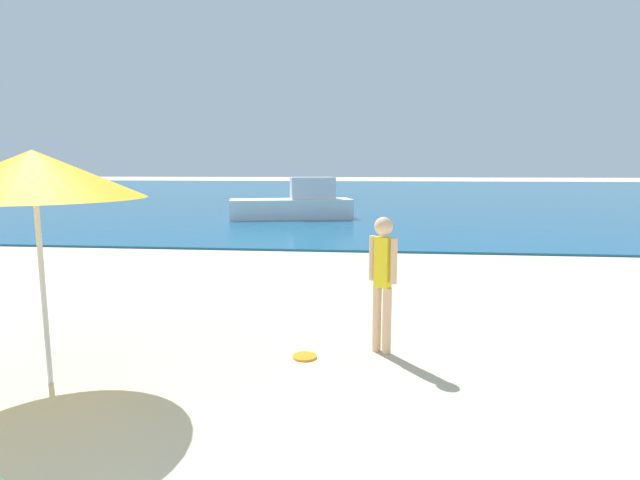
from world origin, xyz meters
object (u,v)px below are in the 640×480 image
Objects in this scene: frisbee at (305,357)px; boat_near at (296,204)px; beach_umbrella at (34,175)px; person_standing at (383,277)px.

boat_near reaches higher than frisbee.
beach_umbrella reaches higher than boat_near.
person_standing is 0.69× the size of beach_umbrella.
person_standing is at bearing 88.45° from boat_near.
frisbee is 0.12× the size of beach_umbrella.
frisbee is at bearing 84.98° from boat_near.
person_standing is at bearing 16.63° from frisbee.
person_standing is 0.31× the size of boat_near.
frisbee is at bearing 51.00° from person_standing.
person_standing reaches higher than frisbee.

